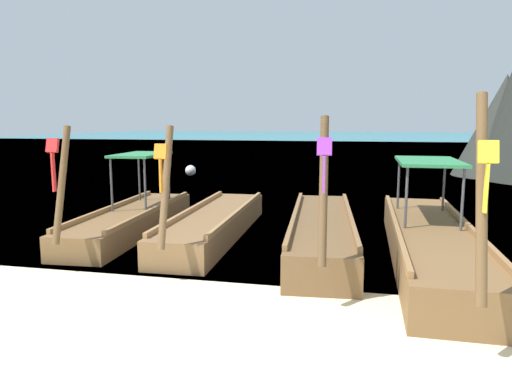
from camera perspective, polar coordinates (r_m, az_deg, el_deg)
ground at (r=5.78m, az=-9.55°, el=-18.28°), size 120.00×120.00×0.00m
sea_water at (r=67.16m, az=10.57°, el=6.17°), size 120.00×120.00×0.00m
longtail_boat_red_ribbon at (r=11.52m, az=-14.85°, el=-3.12°), size 1.48×5.91×2.53m
longtail_boat_orange_ribbon at (r=10.76m, az=-5.06°, el=-3.86°), size 1.34×6.06×2.54m
longtail_boat_violet_ribbon at (r=9.92m, az=8.01°, el=-4.77°), size 1.64×6.43×2.69m
longtail_boat_yellow_ribbon at (r=9.45m, az=20.42°, el=-5.62°), size 1.47×7.40×2.93m
mooring_buoy_near at (r=22.92m, az=-7.95°, el=2.60°), size 0.52×0.52×0.52m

